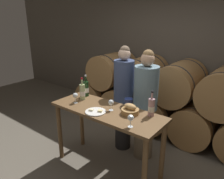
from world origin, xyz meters
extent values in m
plane|color=#665E51|center=(0.00, 0.00, 0.00)|extent=(10.00, 10.00, 0.00)
cube|color=#60594F|center=(0.00, 2.15, 1.60)|extent=(10.00, 0.12, 3.20)
cylinder|color=#A87A47|center=(-1.48, 1.56, 0.35)|extent=(0.71, 0.93, 0.71)
cylinder|color=#2D2D33|center=(-1.48, 1.26, 0.35)|extent=(0.72, 0.02, 0.72)
cylinder|color=#2D2D33|center=(-1.48, 1.86, 0.35)|extent=(0.72, 0.02, 0.72)
cylinder|color=#A87A47|center=(-0.74, 1.56, 0.35)|extent=(0.71, 0.93, 0.71)
cylinder|color=#2D2D33|center=(-0.74, 1.26, 0.35)|extent=(0.72, 0.02, 0.72)
cylinder|color=#2D2D33|center=(-0.74, 1.86, 0.35)|extent=(0.72, 0.02, 0.72)
cylinder|color=#A87A47|center=(0.00, 1.56, 0.35)|extent=(0.71, 0.93, 0.71)
cylinder|color=#2D2D33|center=(0.00, 1.26, 0.35)|extent=(0.72, 0.02, 0.72)
cylinder|color=#2D2D33|center=(0.00, 1.86, 0.35)|extent=(0.72, 0.02, 0.72)
cylinder|color=#A87A47|center=(0.74, 1.56, 0.35)|extent=(0.71, 0.93, 0.71)
cylinder|color=#2D2D33|center=(0.74, 1.26, 0.35)|extent=(0.72, 0.02, 0.72)
cylinder|color=#2D2D33|center=(0.74, 1.86, 0.35)|extent=(0.72, 0.02, 0.72)
cylinder|color=#A87A47|center=(-1.11, 1.56, 1.00)|extent=(0.71, 0.93, 0.71)
cylinder|color=#2D2D33|center=(-1.11, 1.26, 1.00)|extent=(0.72, 0.02, 0.72)
cylinder|color=#2D2D33|center=(-1.11, 1.86, 1.00)|extent=(0.72, 0.02, 0.72)
cylinder|color=#A87A47|center=(-0.37, 1.56, 1.00)|extent=(0.71, 0.93, 0.71)
cylinder|color=#2D2D33|center=(-0.37, 1.26, 1.00)|extent=(0.72, 0.02, 0.72)
cylinder|color=#2D2D33|center=(-0.37, 1.86, 1.00)|extent=(0.72, 0.02, 0.72)
cylinder|color=#A87A47|center=(0.37, 1.56, 1.00)|extent=(0.71, 0.93, 0.71)
cylinder|color=#2D2D33|center=(0.37, 1.26, 1.00)|extent=(0.72, 0.02, 0.72)
cylinder|color=#2D2D33|center=(0.37, 1.86, 1.00)|extent=(0.72, 0.02, 0.72)
cylinder|color=#2D2D33|center=(1.11, 1.26, 1.00)|extent=(0.72, 0.02, 0.72)
cylinder|color=brown|center=(-0.73, -0.23, 0.44)|extent=(0.06, 0.06, 0.89)
cylinder|color=brown|center=(0.73, -0.23, 0.44)|extent=(0.06, 0.06, 0.89)
cylinder|color=brown|center=(-0.73, 0.23, 0.44)|extent=(0.06, 0.06, 0.89)
cylinder|color=brown|center=(0.73, 0.23, 0.44)|extent=(0.06, 0.06, 0.89)
cube|color=brown|center=(0.00, 0.00, 0.91)|extent=(1.58, 0.58, 0.04)
cylinder|color=#232326|center=(-0.14, 0.59, 0.41)|extent=(0.25, 0.25, 0.82)
cylinder|color=#3D4C75|center=(-0.14, 0.59, 1.15)|extent=(0.31, 0.31, 0.65)
sphere|color=beige|center=(-0.14, 0.59, 1.57)|extent=(0.18, 0.18, 0.18)
sphere|color=#75604C|center=(-0.14, 0.61, 1.62)|extent=(0.15, 0.15, 0.15)
cylinder|color=#756651|center=(0.24, 0.59, 0.40)|extent=(0.29, 0.29, 0.80)
cylinder|color=gray|center=(0.24, 0.59, 1.12)|extent=(0.35, 0.35, 0.64)
sphere|color=tan|center=(0.24, 0.59, 1.54)|extent=(0.19, 0.19, 0.19)
sphere|color=olive|center=(0.24, 0.61, 1.59)|extent=(0.16, 0.16, 0.16)
cylinder|color=#193819|center=(-0.57, 0.21, 1.04)|extent=(0.08, 0.08, 0.23)
cylinder|color=#193819|center=(-0.57, 0.21, 1.20)|extent=(0.03, 0.03, 0.08)
cylinder|color=#B7B7BC|center=(-0.57, 0.21, 1.25)|extent=(0.03, 0.03, 0.02)
cylinder|color=white|center=(-0.57, 0.21, 1.03)|extent=(0.08, 0.08, 0.07)
cylinder|color=#ADBC7F|center=(-0.51, 0.07, 1.04)|extent=(0.08, 0.08, 0.23)
cylinder|color=#ADBC7F|center=(-0.51, 0.07, 1.20)|extent=(0.03, 0.03, 0.08)
cylinder|color=maroon|center=(-0.51, 0.07, 1.25)|extent=(0.03, 0.03, 0.02)
cylinder|color=white|center=(-0.51, 0.07, 1.03)|extent=(0.08, 0.08, 0.07)
cylinder|color=#BC8E93|center=(0.55, 0.20, 1.04)|extent=(0.08, 0.08, 0.22)
cylinder|color=#BC8E93|center=(0.55, 0.20, 1.19)|extent=(0.03, 0.03, 0.08)
cylinder|color=black|center=(0.55, 0.20, 1.24)|extent=(0.03, 0.03, 0.02)
cylinder|color=white|center=(0.55, 0.20, 1.02)|extent=(0.08, 0.08, 0.07)
cylinder|color=navy|center=(0.19, 0.23, 1.00)|extent=(0.10, 0.10, 0.13)
cylinder|color=navy|center=(0.19, 0.23, 1.06)|extent=(0.11, 0.11, 0.01)
cylinder|color=#A87F4C|center=(0.31, 0.08, 0.96)|extent=(0.22, 0.22, 0.07)
ellipsoid|color=tan|center=(0.31, 0.08, 1.03)|extent=(0.17, 0.10, 0.08)
cylinder|color=white|center=(-0.06, -0.15, 0.94)|extent=(0.27, 0.27, 0.01)
cube|color=beige|center=(-0.01, -0.12, 0.95)|extent=(0.07, 0.06, 0.02)
cube|color=beige|center=(-0.12, -0.17, 0.95)|extent=(0.07, 0.06, 0.02)
cylinder|color=white|center=(-0.49, -0.09, 0.93)|extent=(0.06, 0.06, 0.00)
cylinder|color=white|center=(-0.49, -0.09, 0.97)|extent=(0.01, 0.01, 0.08)
sphere|color=white|center=(-0.49, -0.09, 1.04)|extent=(0.07, 0.07, 0.07)
cylinder|color=white|center=(0.06, 0.02, 0.93)|extent=(0.06, 0.06, 0.00)
cylinder|color=white|center=(0.06, 0.02, 0.97)|extent=(0.01, 0.01, 0.08)
sphere|color=white|center=(0.06, 0.02, 1.04)|extent=(0.07, 0.07, 0.07)
cylinder|color=white|center=(0.50, -0.20, 0.93)|extent=(0.06, 0.06, 0.00)
cylinder|color=white|center=(0.50, -0.20, 0.97)|extent=(0.01, 0.01, 0.08)
sphere|color=white|center=(0.50, -0.20, 1.04)|extent=(0.07, 0.07, 0.07)
camera|label=1|loc=(1.67, -2.03, 2.12)|focal=35.00mm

